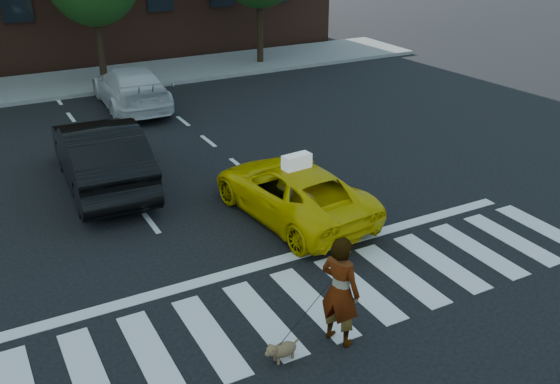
% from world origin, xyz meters
% --- Properties ---
extents(ground, '(120.00, 120.00, 0.00)m').
position_xyz_m(ground, '(0.00, 0.00, 0.00)').
color(ground, black).
rests_on(ground, ground).
extents(crosswalk, '(13.00, 2.40, 0.01)m').
position_xyz_m(crosswalk, '(0.00, 0.00, 0.01)').
color(crosswalk, silver).
rests_on(crosswalk, ground).
extents(stop_line, '(12.00, 0.30, 0.01)m').
position_xyz_m(stop_line, '(0.00, 1.60, 0.01)').
color(stop_line, silver).
rests_on(stop_line, ground).
extents(sidewalk_far, '(30.00, 4.00, 0.15)m').
position_xyz_m(sidewalk_far, '(0.00, 17.50, 0.07)').
color(sidewalk_far, slate).
rests_on(sidewalk_far, ground).
extents(taxi, '(2.50, 4.66, 1.25)m').
position_xyz_m(taxi, '(1.40, 3.25, 0.62)').
color(taxi, '#E0C104').
rests_on(taxi, ground).
extents(black_sedan, '(2.07, 5.25, 1.70)m').
position_xyz_m(black_sedan, '(-2.00, 7.00, 0.85)').
color(black_sedan, black).
rests_on(black_sedan, ground).
extents(white_suv, '(2.27, 5.10, 1.45)m').
position_xyz_m(white_suv, '(0.58, 13.34, 0.73)').
color(white_suv, silver).
rests_on(white_suv, ground).
extents(woman, '(0.70, 0.83, 1.93)m').
position_xyz_m(woman, '(-0.17, -1.10, 0.96)').
color(woman, '#999999').
rests_on(woman, ground).
extents(dog, '(0.61, 0.24, 0.35)m').
position_xyz_m(dog, '(-1.24, -1.10, 0.20)').
color(dog, '#95694C').
rests_on(dog, ground).
extents(taxi_sign, '(0.67, 0.34, 0.32)m').
position_xyz_m(taxi_sign, '(1.40, 3.05, 1.41)').
color(taxi_sign, white).
rests_on(taxi_sign, taxi).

